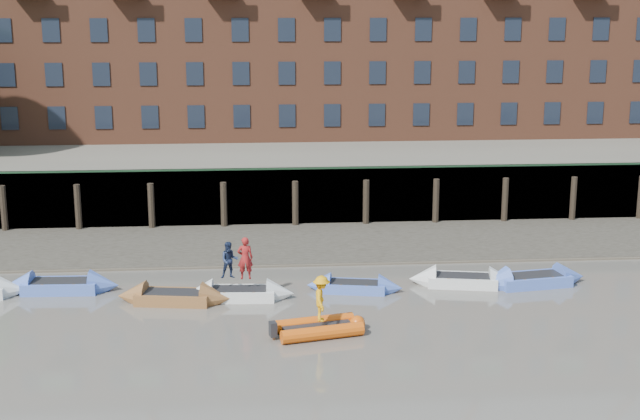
{
  "coord_description": "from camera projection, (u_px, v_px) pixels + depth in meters",
  "views": [
    {
      "loc": [
        -4.42,
        -26.92,
        12.3
      ],
      "look_at": [
        -1.38,
        12.0,
        3.2
      ],
      "focal_mm": 50.0,
      "sensor_mm": 36.0,
      "label": 1
    }
  ],
  "objects": [
    {
      "name": "ground",
      "position": [
        390.0,
        386.0,
        29.26
      ],
      "size": [
        220.0,
        220.0,
        0.0
      ],
      "primitive_type": "plane",
      "color": "#605B53",
      "rests_on": "ground"
    },
    {
      "name": "foreshore",
      "position": [
        337.0,
        243.0,
        46.74
      ],
      "size": [
        110.0,
        8.0,
        0.5
      ],
      "primitive_type": "cube",
      "color": "#3D382F",
      "rests_on": "ground"
    },
    {
      "name": "mud_band",
      "position": [
        344.0,
        261.0,
        43.44
      ],
      "size": [
        110.0,
        1.6,
        0.1
      ],
      "primitive_type": "cube",
      "color": "#4C4336",
      "rests_on": "ground"
    },
    {
      "name": "river_wall",
      "position": [
        330.0,
        196.0,
        50.63
      ],
      "size": [
        110.0,
        1.23,
        3.3
      ],
      "color": "#2D2A26",
      "rests_on": "ground"
    },
    {
      "name": "bank_terrace",
      "position": [
        313.0,
        156.0,
        63.85
      ],
      "size": [
        110.0,
        28.0,
        3.2
      ],
      "primitive_type": "cube",
      "color": "#5E594D",
      "rests_on": "ground"
    },
    {
      "name": "rowboat_1",
      "position": [
        61.0,
        286.0,
        38.83
      ],
      "size": [
        5.03,
        1.62,
        1.45
      ],
      "rotation": [
        0.0,
        0.0,
        -0.03
      ],
      "color": "#4866C3",
      "rests_on": "ground"
    },
    {
      "name": "rowboat_2",
      "position": [
        174.0,
        297.0,
        37.37
      ],
      "size": [
        4.95,
        2.12,
        1.39
      ],
      "rotation": [
        0.0,
        0.0,
        -0.15
      ],
      "color": "brown",
      "rests_on": "ground"
    },
    {
      "name": "rowboat_3",
      "position": [
        240.0,
        294.0,
        37.85
      ],
      "size": [
        4.68,
        1.6,
        1.34
      ],
      "rotation": [
        0.0,
        0.0,
        -0.06
      ],
      "color": "silver",
      "rests_on": "ground"
    },
    {
      "name": "rowboat_4",
      "position": [
        354.0,
        287.0,
        38.87
      ],
      "size": [
        4.34,
        1.98,
        1.21
      ],
      "rotation": [
        0.0,
        0.0,
        -0.19
      ],
      "color": "#4866C3",
      "rests_on": "ground"
    },
    {
      "name": "rowboat_5",
      "position": [
        462.0,
        280.0,
        39.64
      ],
      "size": [
        4.9,
        2.23,
        1.37
      ],
      "rotation": [
        0.0,
        0.0,
        -0.19
      ],
      "color": "silver",
      "rests_on": "ground"
    },
    {
      "name": "rowboat_6",
      "position": [
        533.0,
        280.0,
        39.67
      ],
      "size": [
        5.15,
        2.21,
        1.45
      ],
      "rotation": [
        0.0,
        0.0,
        0.16
      ],
      "color": "#4866C3",
      "rests_on": "ground"
    },
    {
      "name": "rib_tender",
      "position": [
        322.0,
        327.0,
        33.85
      ],
      "size": [
        3.59,
        2.33,
        0.6
      ],
      "rotation": [
        0.0,
        0.0,
        0.23
      ],
      "color": "#CF4F0C",
      "rests_on": "ground"
    },
    {
      "name": "person_rower_a",
      "position": [
        245.0,
        258.0,
        37.5
      ],
      "size": [
        0.68,
        0.46,
        1.82
      ],
      "primitive_type": "imported",
      "rotation": [
        0.0,
        0.0,
        3.17
      ],
      "color": "maroon",
      "rests_on": "rowboat_3"
    },
    {
      "name": "person_rower_b",
      "position": [
        229.0,
        260.0,
        37.62
      ],
      "size": [
        0.83,
        0.67,
        1.59
      ],
      "primitive_type": "imported",
      "rotation": [
        0.0,
        0.0,
        0.1
      ],
      "color": "#19233F",
      "rests_on": "rowboat_3"
    },
    {
      "name": "person_rib_crew",
      "position": [
        321.0,
        298.0,
        33.51
      ],
      "size": [
        0.73,
        1.18,
        1.76
      ],
      "primitive_type": "imported",
      "rotation": [
        0.0,
        0.0,
        1.5
      ],
      "color": "orange",
      "rests_on": "rib_tender"
    }
  ]
}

